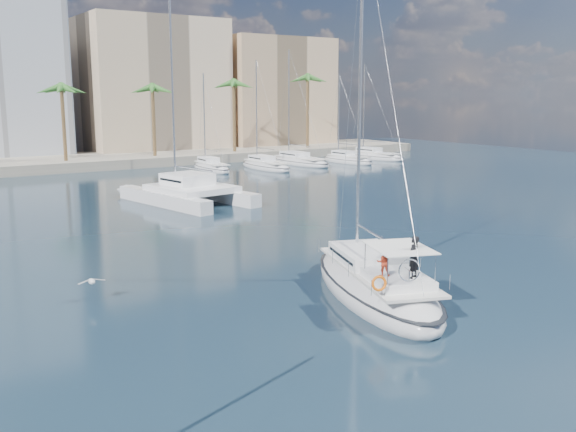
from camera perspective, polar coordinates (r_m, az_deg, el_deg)
ground at (r=28.53m, az=0.37°, el=-7.81°), size 160.00×160.00×0.00m
quay at (r=85.19m, az=-23.36°, el=4.15°), size 120.00×14.00×1.20m
building_beige at (r=99.60m, az=-12.04°, el=11.04°), size 20.00×14.00×20.00m
building_tan_right at (r=106.96m, az=-1.44°, el=10.70°), size 18.00×12.00×18.00m
palm_centre at (r=80.84m, az=-23.34°, el=10.74°), size 3.60×3.60×12.30m
palm_right at (r=93.40m, az=-2.00°, el=11.47°), size 3.60×3.60×12.30m
main_sloop at (r=29.69m, az=7.73°, el=-6.08°), size 7.74×12.60×17.84m
catamaran at (r=55.17m, az=-8.82°, el=2.35°), size 8.04×13.07×17.80m
seagull at (r=29.93m, az=-17.07°, el=-5.57°), size 1.22×0.52×0.22m
moored_yacht_a at (r=78.33m, az=-6.82°, el=4.01°), size 3.37×9.52×11.90m
moored_yacht_b at (r=79.76m, az=-1.99°, el=4.20°), size 3.32×10.83×13.72m
moored_yacht_c at (r=84.96m, az=1.04°, el=4.61°), size 3.98×12.33×15.54m
moored_yacht_d at (r=87.26m, az=5.31°, el=4.73°), size 3.52×9.55×11.90m
moored_yacht_e at (r=92.95m, az=7.66°, el=5.04°), size 4.61×11.11×13.72m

